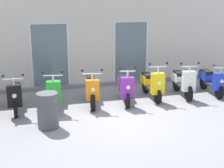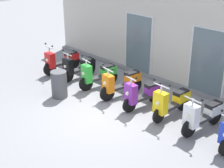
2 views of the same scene
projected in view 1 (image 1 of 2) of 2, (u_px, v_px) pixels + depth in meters
name	position (u px, v px, depth m)	size (l,w,h in m)	color
ground_plane	(119.00, 118.00, 8.58)	(40.00, 40.00, 0.00)	gray
storefront_facade	(91.00, 43.00, 11.40)	(12.16, 0.50, 3.23)	beige
scooter_black	(15.00, 95.00, 8.99)	(0.57, 1.55, 1.19)	black
scooter_green	(55.00, 92.00, 9.25)	(0.64, 1.55, 1.22)	black
scooter_orange	(91.00, 89.00, 9.57)	(0.65, 1.67, 1.20)	black
scooter_purple	(125.00, 87.00, 9.72)	(0.60, 1.52, 1.22)	black
scooter_yellow	(152.00, 84.00, 10.12)	(0.61, 1.59, 1.27)	black
scooter_white	(183.00, 82.00, 10.37)	(0.62, 1.62, 1.22)	black
scooter_blue	(212.00, 81.00, 10.63)	(0.57, 1.55, 1.13)	black
trash_bin	(48.00, 111.00, 7.84)	(0.52, 0.52, 0.90)	#4C4C51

